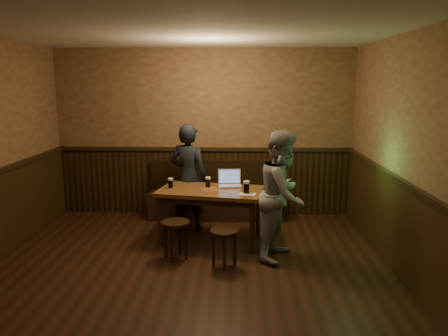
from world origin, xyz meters
TOP-DOWN VIEW (x-y plane):
  - room at (0.00, 0.22)m, footprint 5.04×6.04m
  - bench at (0.21, 2.75)m, footprint 2.20×0.50m
  - pub_table at (0.21, 1.58)m, footprint 1.55×1.05m
  - stool_left at (-0.20, 0.95)m, footprint 0.44×0.44m
  - stool_right at (0.43, 0.73)m, footprint 0.36×0.36m
  - pint_left at (-0.36, 1.63)m, footprint 0.09×0.09m
  - pint_mid at (0.16, 1.70)m, footprint 0.10×0.10m
  - pint_right at (0.70, 1.38)m, footprint 0.11×0.11m
  - laptop at (0.47, 1.81)m, footprint 0.36×0.30m
  - menu at (0.72, 1.33)m, footprint 0.24×0.18m
  - person_suit at (-0.16, 2.14)m, footprint 0.69×0.56m
  - person_grey at (1.17, 1.07)m, footprint 0.88×0.98m

SIDE VIEW (x-z plane):
  - bench at x=0.21m, z-range -0.16..0.79m
  - stool_right at x=0.43m, z-range 0.14..0.61m
  - stool_left at x=-0.20m, z-range 0.15..0.65m
  - pub_table at x=0.21m, z-range 0.28..1.05m
  - menu at x=0.72m, z-range 0.77..0.77m
  - person_suit at x=-0.16m, z-range 0.00..1.64m
  - laptop at x=0.47m, z-range 0.71..0.95m
  - person_grey at x=1.17m, z-range 0.00..1.66m
  - pint_left at x=-0.36m, z-range 0.77..0.91m
  - pint_mid at x=0.16m, z-range 0.77..0.92m
  - pint_right at x=0.70m, z-range 0.77..0.94m
  - room at x=0.00m, z-range -0.22..2.62m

